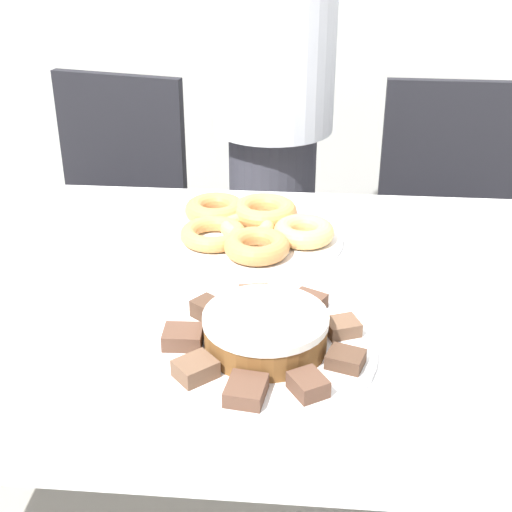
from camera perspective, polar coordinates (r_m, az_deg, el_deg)
table at (r=1.26m, az=-1.55°, el=-5.89°), size 1.63×0.89×0.73m
person_standing at (r=1.90m, az=1.38°, el=12.03°), size 0.32×0.32×1.58m
office_chair_left at (r=2.13m, az=-11.91°, el=0.93°), size 0.52×0.52×0.88m
office_chair_right at (r=2.08m, az=15.09°, el=-0.11°), size 0.45×0.45×0.88m
plate_cake at (r=1.05m, az=0.76°, el=-7.46°), size 0.33×0.33×0.01m
plate_donuts at (r=1.39m, az=-0.57°, el=1.59°), size 0.37×0.37×0.01m
frosted_cake at (r=1.03m, az=0.77°, el=-5.99°), size 0.18×0.18×0.05m
lamington_0 at (r=1.13m, az=4.03°, el=-3.84°), size 0.07×0.07×0.02m
lamington_1 at (r=1.14m, az=-0.06°, el=-3.39°), size 0.06×0.07×0.02m
lamington_2 at (r=1.11m, az=-3.86°, el=-4.25°), size 0.06×0.06×0.03m
lamington_3 at (r=1.05m, az=-5.86°, el=-6.47°), size 0.06×0.05×0.02m
lamington_4 at (r=0.98m, az=-4.86°, el=-8.98°), size 0.07×0.07×0.03m
lamington_5 at (r=0.95m, az=-0.81°, el=-10.70°), size 0.06×0.07×0.02m
lamington_6 at (r=0.96m, az=4.20°, el=-10.23°), size 0.06×0.06×0.02m
lamington_7 at (r=1.01m, az=7.18°, el=-8.18°), size 0.06×0.06×0.02m
lamington_8 at (r=1.08m, az=6.91°, el=-5.65°), size 0.06×0.06×0.02m
donut_0 at (r=1.38m, az=-0.57°, el=2.31°), size 0.11×0.11×0.03m
donut_1 at (r=1.45m, az=-3.26°, el=3.73°), size 0.12×0.12×0.04m
donut_2 at (r=1.35m, az=-3.45°, el=1.77°), size 0.13×0.13×0.03m
donut_3 at (r=1.30m, az=0.07°, el=0.80°), size 0.12×0.12×0.04m
donut_4 at (r=1.36m, az=3.86°, el=1.96°), size 0.12×0.12×0.04m
donut_5 at (r=1.44m, az=0.65°, el=3.59°), size 0.13×0.13×0.04m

